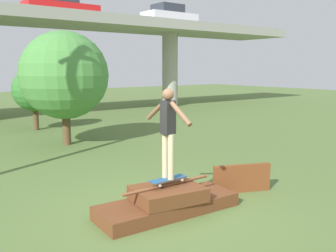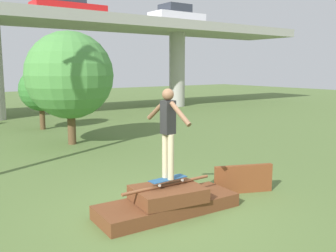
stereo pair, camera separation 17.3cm
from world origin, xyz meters
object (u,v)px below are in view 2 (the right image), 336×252
at_px(skateboard, 168,179).
at_px(tree_behind_right, 41,90).
at_px(tree_mid_back, 70,75).
at_px(skater, 168,127).
at_px(car_on_overpass_left, 177,17).
at_px(car_on_overpass_far_right, 68,7).

height_order(skateboard, tree_behind_right, tree_behind_right).
bearing_deg(tree_mid_back, skateboard, -97.23).
bearing_deg(skater, car_on_overpass_left, 52.73).
xyz_separation_m(car_on_overpass_left, tree_mid_back, (-11.61, -9.20, -3.86)).
distance_m(car_on_overpass_left, tree_mid_back, 15.31).
relative_size(skateboard, car_on_overpass_left, 0.20).
xyz_separation_m(car_on_overpass_far_right, tree_mid_back, (-3.55, -9.08, -3.80)).
xyz_separation_m(skateboard, tree_behind_right, (1.08, 11.19, 1.13)).
bearing_deg(tree_mid_back, tree_behind_right, 87.77).
distance_m(skateboard, car_on_overpass_far_right, 17.87).
height_order(car_on_overpass_left, tree_mid_back, car_on_overpass_left).
bearing_deg(skateboard, skater, 8.13).
bearing_deg(skater, skateboard, -171.87).
bearing_deg(car_on_overpass_far_right, tree_behind_right, -123.31).
distance_m(skateboard, tree_mid_back, 7.56).
bearing_deg(tree_mid_back, car_on_overpass_far_right, 68.64).
xyz_separation_m(skater, car_on_overpass_far_right, (4.48, 16.36, 4.61)).
bearing_deg(tree_mid_back, car_on_overpass_left, 38.38).
xyz_separation_m(skater, car_on_overpass_left, (12.53, 16.47, 4.67)).
height_order(car_on_overpass_far_right, tree_behind_right, car_on_overpass_far_right).
bearing_deg(skateboard, car_on_overpass_left, 52.73).
bearing_deg(car_on_overpass_left, tree_behind_right, -155.23).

